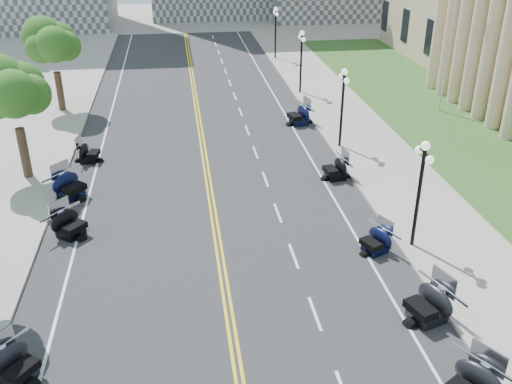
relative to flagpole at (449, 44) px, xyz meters
name	(u,v)px	position (x,y,z in m)	size (l,w,h in m)	color
ground	(230,321)	(-18.00, -22.00, -5.00)	(160.00, 160.00, 0.00)	gray
road	(211,199)	(-18.00, -12.00, -5.00)	(16.00, 90.00, 0.01)	#333335
centerline_yellow_a	(209,199)	(-18.12, -12.00, -4.99)	(0.12, 90.00, 0.00)	yellow
centerline_yellow_b	(213,199)	(-17.88, -12.00, -4.99)	(0.12, 90.00, 0.00)	yellow
edge_line_north	(330,191)	(-11.60, -12.00, -4.99)	(0.12, 90.00, 0.00)	white
edge_line_south	(86,207)	(-24.40, -12.00, -4.99)	(0.12, 90.00, 0.00)	white
lane_dash_6	(315,313)	(-14.80, -22.00, -4.99)	(0.12, 2.00, 0.00)	white
lane_dash_7	(294,256)	(-14.80, -18.00, -4.99)	(0.12, 2.00, 0.00)	white
lane_dash_8	(278,213)	(-14.80, -14.00, -4.99)	(0.12, 2.00, 0.00)	white
lane_dash_9	(265,179)	(-14.80, -10.00, -4.99)	(0.12, 2.00, 0.00)	white
lane_dash_10	(255,152)	(-14.80, -6.00, -4.99)	(0.12, 2.00, 0.00)	white
lane_dash_11	(247,130)	(-14.80, -2.00, -4.99)	(0.12, 2.00, 0.00)	white
lane_dash_12	(241,112)	(-14.80, 2.00, -4.99)	(0.12, 2.00, 0.00)	white
lane_dash_13	(235,96)	(-14.80, 6.00, -4.99)	(0.12, 2.00, 0.00)	white
lane_dash_14	(230,83)	(-14.80, 10.00, -4.99)	(0.12, 2.00, 0.00)	white
lane_dash_15	(226,71)	(-14.80, 14.00, -4.99)	(0.12, 2.00, 0.00)	white
lane_dash_16	(222,61)	(-14.80, 18.00, -4.99)	(0.12, 2.00, 0.00)	white
lane_dash_17	(219,52)	(-14.80, 22.00, -4.99)	(0.12, 2.00, 0.00)	white
lane_dash_18	(216,44)	(-14.80, 26.00, -4.99)	(0.12, 2.00, 0.00)	white
lane_dash_19	(213,37)	(-14.80, 30.00, -4.99)	(0.12, 2.00, 0.00)	white
sidewalk_north	(403,186)	(-7.50, -12.00, -4.92)	(5.00, 90.00, 0.15)	#9E9991
sidewalk_south	(2,211)	(-28.50, -12.00, -4.92)	(5.00, 90.00, 0.15)	#9E9991
lawn	(457,129)	(-0.50, -4.00, -4.95)	(9.00, 60.00, 0.10)	#356023
street_lamp_2	(419,196)	(-9.40, -18.00, -2.40)	(0.50, 1.20, 4.90)	black
street_lamp_3	(342,109)	(-9.40, -6.00, -2.40)	(0.50, 1.20, 4.90)	black
street_lamp_4	(301,62)	(-9.40, 6.00, -2.40)	(0.50, 1.20, 4.90)	black
street_lamp_5	(275,33)	(-9.40, 18.00, -2.40)	(0.50, 1.20, 4.90)	black
flagpole	(449,44)	(0.00, 0.00, 0.00)	(1.10, 0.20, 10.00)	silver
tree_3	(13,97)	(-28.00, -8.00, -0.25)	(4.80, 4.80, 9.20)	#235619
tree_4	(53,48)	(-28.00, 4.00, -0.25)	(4.80, 4.80, 9.20)	#235619
motorcycle_n_5	(428,303)	(-10.80, -22.89, -4.24)	(2.18, 2.18, 1.53)	black
motorcycle_n_6	(376,240)	(-11.16, -18.13, -4.38)	(1.77, 1.77, 1.24)	black
motorcycle_n_8	(336,168)	(-10.88, -10.42, -4.33)	(1.91, 1.91, 1.34)	black
motorcycle_n_10	(299,114)	(-11.04, -1.26, -4.24)	(2.16, 2.16, 1.51)	black
motorcycle_s_5	(15,363)	(-25.09, -23.86, -4.33)	(1.91, 1.91, 1.33)	black
motorcycle_s_7	(69,223)	(-24.71, -14.82, -4.31)	(1.98, 1.98, 1.39)	black
motorcycle_s_8	(70,184)	(-25.28, -10.74, -4.25)	(2.14, 2.14, 1.50)	black
motorcycle_s_9	(88,152)	(-24.89, -6.02, -4.35)	(1.85, 1.85, 1.30)	black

